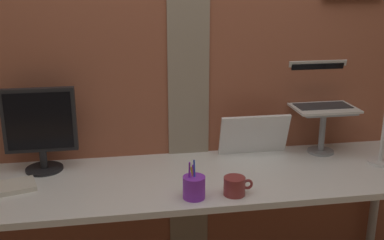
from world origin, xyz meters
The scene contains 9 objects.
brick_wall_back centered at (0.00, 0.41, 1.20)m, with size 3.70×0.16×2.40m.
desk centered at (0.00, 0.03, 0.70)m, with size 2.36×0.64×0.77m.
monitor centered at (-0.72, 0.23, 1.00)m, with size 0.34×0.18×0.41m.
laptop_stand centered at (0.72, 0.23, 0.93)m, with size 0.28×0.22×0.24m.
laptop centered at (0.72, 0.30, 1.07)m, with size 0.33×0.29×0.24m.
whiteboard_panel centered at (0.36, 0.26, 0.88)m, with size 0.37×0.02×0.23m, color white.
pen_cup centered at (-0.04, -0.19, 0.82)m, with size 0.10×0.10×0.17m.
coffee_mug centered at (0.14, -0.19, 0.81)m, with size 0.13×0.09×0.08m.
paper_clutter_stack centered at (-0.83, 0.03, 0.78)m, with size 0.20×0.14×0.02m, color silver.
Camera 1 is at (-0.35, -1.98, 1.68)m, focal length 43.69 mm.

